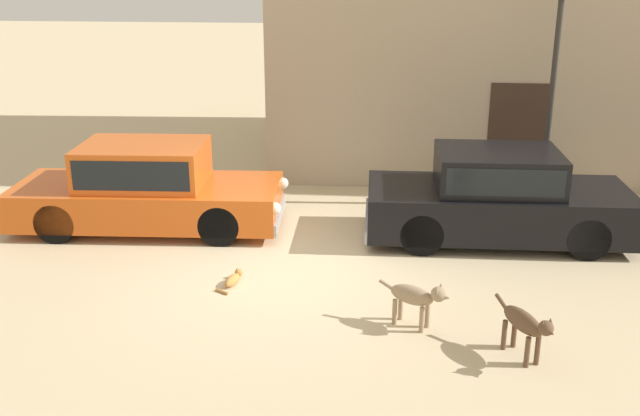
% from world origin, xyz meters
% --- Properties ---
extents(ground_plane, '(80.00, 80.00, 0.00)m').
position_xyz_m(ground_plane, '(0.00, 0.00, 0.00)').
color(ground_plane, '#CCB78E').
extents(parked_sedan_nearest, '(4.58, 1.90, 1.44)m').
position_xyz_m(parked_sedan_nearest, '(-2.54, 1.56, 0.71)').
color(parked_sedan_nearest, '#D15619').
rests_on(parked_sedan_nearest, ground_plane).
extents(parked_sedan_second, '(4.30, 1.79, 1.46)m').
position_xyz_m(parked_sedan_second, '(3.20, 1.55, 0.72)').
color(parked_sedan_second, black).
rests_on(parked_sedan_second, ground_plane).
extents(stray_dog_spotted, '(0.88, 0.53, 0.65)m').
position_xyz_m(stray_dog_spotted, '(1.83, -1.59, 0.41)').
color(stray_dog_spotted, '#997F60').
rests_on(stray_dog_spotted, ground_plane).
extents(stray_dog_tan, '(0.55, 0.96, 0.67)m').
position_xyz_m(stray_dog_tan, '(3.02, -2.24, 0.44)').
color(stray_dog_tan, brown).
rests_on(stray_dog_tan, ground_plane).
extents(stray_cat, '(0.30, 0.62, 0.16)m').
position_xyz_m(stray_cat, '(-0.67, -0.56, 0.07)').
color(stray_cat, '#B77F3D').
rests_on(stray_cat, ground_plane).
extents(street_lamp, '(0.22, 0.22, 3.95)m').
position_xyz_m(street_lamp, '(4.26, 3.30, 2.52)').
color(street_lamp, '#2D2B28').
rests_on(street_lamp, ground_plane).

